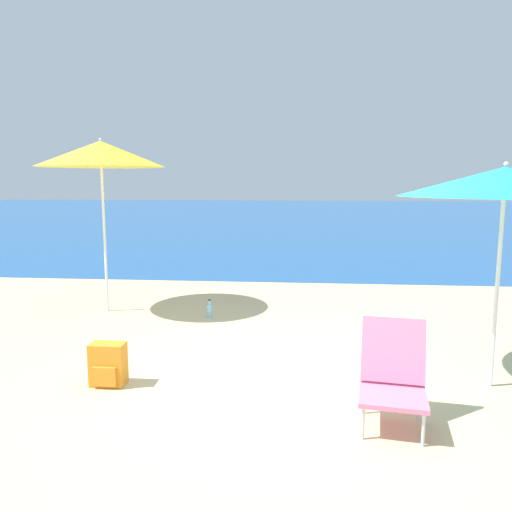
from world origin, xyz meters
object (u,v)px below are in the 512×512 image
beach_umbrella_teal (505,182)px  beach_umbrella_yellow (101,154)px  beach_chair_pink (393,373)px  backpack_orange (108,365)px  water_bottle (210,310)px

beach_umbrella_teal → beach_umbrella_yellow: size_ratio=0.83×
beach_chair_pink → backpack_orange: size_ratio=1.99×
beach_umbrella_teal → backpack_orange: bearing=-175.2°
water_bottle → beach_chair_pink: bearing=-55.5°
backpack_orange → water_bottle: backpack_orange is taller
beach_umbrella_yellow → backpack_orange: beach_umbrella_yellow is taller
beach_umbrella_teal → backpack_orange: (-3.48, -0.29, -1.65)m
beach_chair_pink → water_bottle: beach_chair_pink is taller
backpack_orange → water_bottle: bearing=78.1°
beach_umbrella_teal → beach_chair_pink: (-1.02, -0.78, -1.45)m
beach_chair_pink → backpack_orange: 2.51m
beach_chair_pink → beach_umbrella_yellow: bearing=147.2°
beach_chair_pink → water_bottle: bearing=132.9°
beach_umbrella_teal → water_bottle: bearing=145.1°
beach_umbrella_yellow → beach_chair_pink: (3.48, -3.05, -1.83)m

